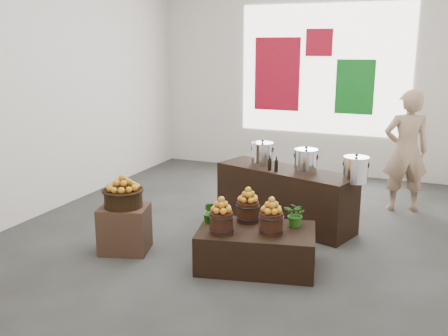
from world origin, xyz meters
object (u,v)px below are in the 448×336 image
at_px(display_table, 256,248).
at_px(counter, 285,197).
at_px(wicker_basket, 123,198).
at_px(stock_pot_center, 306,162).
at_px(shopper, 406,151).
at_px(crate, 125,229).
at_px(stock_pot_left, 262,154).
at_px(stock_pot_right, 356,170).

xyz_separation_m(display_table, counter, (-0.08, 1.46, 0.18)).
distance_m(wicker_basket, stock_pot_center, 2.42).
xyz_separation_m(counter, shopper, (1.48, 1.30, 0.52)).
bearing_deg(wicker_basket, stock_pot_center, 40.23).
bearing_deg(display_table, crate, 174.04).
xyz_separation_m(crate, stock_pot_left, (1.16, 1.77, 0.67)).
height_order(display_table, stock_pot_center, stock_pot_center).
bearing_deg(stock_pot_left, stock_pot_right, -17.76).
distance_m(wicker_basket, display_table, 1.69).
relative_size(wicker_basket, counter, 0.23).
height_order(counter, stock_pot_right, stock_pot_right).
bearing_deg(shopper, display_table, 43.70).
bearing_deg(shopper, stock_pot_left, 12.87).
bearing_deg(stock_pot_right, wicker_basket, -152.00).
bearing_deg(stock_pot_left, crate, -123.22).
distance_m(display_table, stock_pot_center, 1.56).
relative_size(display_table, stock_pot_right, 4.29).
relative_size(stock_pot_left, stock_pot_right, 1.00).
bearing_deg(wicker_basket, display_table, 6.71).
relative_size(wicker_basket, stock_pot_center, 1.50).
relative_size(counter, stock_pot_left, 6.47).
relative_size(stock_pot_center, stock_pot_right, 1.00).
height_order(wicker_basket, counter, counter).
height_order(stock_pot_left, stock_pot_right, same).
xyz_separation_m(wicker_basket, counter, (1.54, 1.65, -0.27)).
relative_size(wicker_basket, shopper, 0.25).
bearing_deg(stock_pot_center, shopper, 49.61).
xyz_separation_m(display_table, stock_pot_right, (0.89, 1.15, 0.73)).
bearing_deg(counter, shopper, 58.98).
bearing_deg(stock_pot_right, display_table, -127.91).
bearing_deg(shopper, crate, 24.90).
bearing_deg(counter, crate, -115.30).
distance_m(crate, counter, 2.26).
height_order(crate, counter, counter).
height_order(wicker_basket, shopper, shopper).
distance_m(counter, stock_pot_center, 0.63).
bearing_deg(counter, stock_pot_center, -0.00).
bearing_deg(stock_pot_right, stock_pot_left, 162.24).
distance_m(stock_pot_right, shopper, 1.69).
relative_size(stock_pot_right, shopper, 0.16).
height_order(counter, stock_pot_left, stock_pot_left).
xyz_separation_m(crate, stock_pot_right, (2.52, 1.34, 0.67)).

